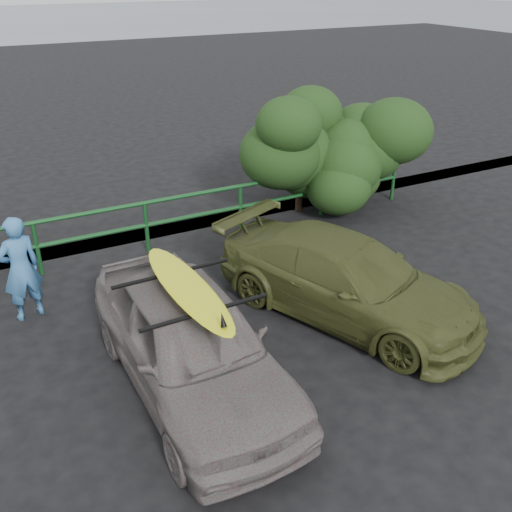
{
  "coord_description": "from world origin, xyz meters",
  "views": [
    {
      "loc": [
        -1.73,
        -4.78,
        4.97
      ],
      "look_at": [
        1.8,
        2.0,
        1.06
      ],
      "focal_mm": 40.0,
      "sensor_mm": 36.0,
      "label": 1
    }
  ],
  "objects_px": {
    "guardrail": "(94,237)",
    "sedan": "(191,341)",
    "olive_vehicle": "(346,279)",
    "man": "(20,269)",
    "surfboard": "(187,287)"
  },
  "relations": [
    {
      "from": "guardrail",
      "to": "sedan",
      "type": "bearing_deg",
      "value": -86.15
    },
    {
      "from": "guardrail",
      "to": "olive_vehicle",
      "type": "height_order",
      "value": "olive_vehicle"
    },
    {
      "from": "sedan",
      "to": "man",
      "type": "relative_size",
      "value": 2.45
    },
    {
      "from": "olive_vehicle",
      "to": "surfboard",
      "type": "bearing_deg",
      "value": 168.23
    },
    {
      "from": "olive_vehicle",
      "to": "surfboard",
      "type": "height_order",
      "value": "surfboard"
    },
    {
      "from": "man",
      "to": "surfboard",
      "type": "relative_size",
      "value": 0.7
    },
    {
      "from": "sedan",
      "to": "man",
      "type": "bearing_deg",
      "value": 119.73
    },
    {
      "from": "olive_vehicle",
      "to": "guardrail",
      "type": "bearing_deg",
      "value": 107.96
    },
    {
      "from": "olive_vehicle",
      "to": "surfboard",
      "type": "relative_size",
      "value": 1.8
    },
    {
      "from": "man",
      "to": "sedan",
      "type": "bearing_deg",
      "value": 105.98
    },
    {
      "from": "sedan",
      "to": "man",
      "type": "distance_m",
      "value": 3.24
    },
    {
      "from": "sedan",
      "to": "olive_vehicle",
      "type": "relative_size",
      "value": 0.96
    },
    {
      "from": "surfboard",
      "to": "olive_vehicle",
      "type": "bearing_deg",
      "value": 9.51
    },
    {
      "from": "man",
      "to": "surfboard",
      "type": "bearing_deg",
      "value": 105.98
    },
    {
      "from": "sedan",
      "to": "surfboard",
      "type": "xyz_separation_m",
      "value": [
        0.0,
        0.0,
        0.8
      ]
    }
  ]
}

